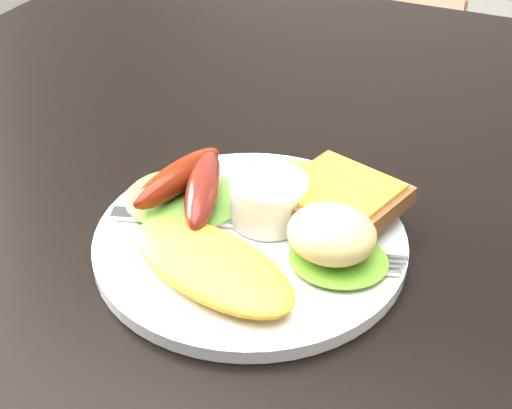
# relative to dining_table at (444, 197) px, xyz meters

# --- Properties ---
(dining_table) EXTENTS (1.20, 0.80, 0.04)m
(dining_table) POSITION_rel_dining_table_xyz_m (0.00, 0.00, 0.00)
(dining_table) COLOR black
(dining_table) RESTS_ON ground
(dining_chair) EXTENTS (0.42, 0.42, 0.04)m
(dining_chair) POSITION_rel_dining_table_xyz_m (-0.36, 1.20, -0.28)
(dining_chair) COLOR #B97758
(dining_chair) RESTS_ON ground
(plate) EXTENTS (0.23, 0.23, 0.01)m
(plate) POSITION_rel_dining_table_xyz_m (-0.11, -0.15, 0.03)
(plate) COLOR white
(plate) RESTS_ON dining_table
(lettuce_left) EXTENTS (0.10, 0.09, 0.01)m
(lettuce_left) POSITION_rel_dining_table_xyz_m (-0.18, -0.14, 0.04)
(lettuce_left) COLOR #398B1E
(lettuce_left) RESTS_ON plate
(lettuce_right) EXTENTS (0.08, 0.08, 0.01)m
(lettuce_right) POSITION_rel_dining_table_xyz_m (-0.04, -0.16, 0.04)
(lettuce_right) COLOR green
(lettuce_right) RESTS_ON plate
(omelette) EXTENTS (0.15, 0.10, 0.02)m
(omelette) POSITION_rel_dining_table_xyz_m (-0.12, -0.21, 0.04)
(omelette) COLOR yellow
(omelette) RESTS_ON plate
(sausage_a) EXTENTS (0.04, 0.10, 0.02)m
(sausage_a) POSITION_rel_dining_table_xyz_m (-0.18, -0.14, 0.05)
(sausage_a) COLOR maroon
(sausage_a) RESTS_ON lettuce_left
(sausage_b) EXTENTS (0.06, 0.10, 0.02)m
(sausage_b) POSITION_rel_dining_table_xyz_m (-0.16, -0.14, 0.05)
(sausage_b) COLOR maroon
(sausage_b) RESTS_ON lettuce_left
(ramekin) EXTENTS (0.07, 0.07, 0.03)m
(ramekin) POSITION_rel_dining_table_xyz_m (-0.11, -0.13, 0.05)
(ramekin) COLOR white
(ramekin) RESTS_ON plate
(toast_a) EXTENTS (0.10, 0.10, 0.01)m
(toast_a) POSITION_rel_dining_table_xyz_m (-0.10, -0.10, 0.04)
(toast_a) COLOR brown
(toast_a) RESTS_ON plate
(toast_b) EXTENTS (0.10, 0.10, 0.01)m
(toast_b) POSITION_rel_dining_table_xyz_m (-0.06, -0.11, 0.05)
(toast_b) COLOR brown
(toast_b) RESTS_ON toast_a
(potato_salad) EXTENTS (0.07, 0.06, 0.03)m
(potato_salad) POSITION_rel_dining_table_xyz_m (-0.05, -0.16, 0.06)
(potato_salad) COLOR #FAEBB3
(potato_salad) RESTS_ON lettuce_right
(fork) EXTENTS (0.16, 0.06, 0.00)m
(fork) POSITION_rel_dining_table_xyz_m (-0.14, -0.15, 0.03)
(fork) COLOR #ADAFB7
(fork) RESTS_ON plate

